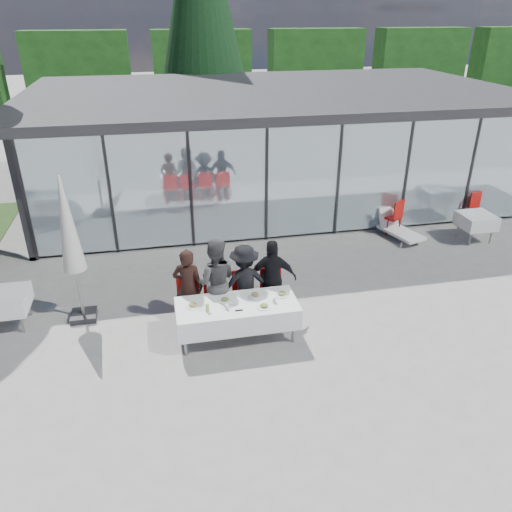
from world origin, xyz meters
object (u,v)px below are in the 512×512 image
(plate_b, at_px, (225,300))
(spare_table_left, at_px, (5,302))
(spare_chair_b, at_px, (395,215))
(diner_chair_b, at_px, (216,295))
(diner_c, at_px, (244,282))
(market_umbrella, at_px, (69,233))
(diner_a, at_px, (188,287))
(folded_eyeglasses, at_px, (239,310))
(lounger, at_px, (397,228))
(juice_bottle, at_px, (207,308))
(diner_d, at_px, (273,278))
(plate_d, at_px, (282,294))
(diner_chair_d, at_px, (272,289))
(spare_chair_a, at_px, (477,208))
(plate_a, at_px, (193,305))
(diner_b, at_px, (215,281))
(plate_extra, at_px, (264,306))
(diner_chair_a, at_px, (189,298))
(dining_table, at_px, (237,313))
(diner_chair_c, at_px, (244,292))
(plate_c, at_px, (255,295))
(spare_table_right, at_px, (476,221))

(plate_b, xyz_separation_m, spare_table_left, (-4.14, 1.17, -0.22))
(spare_table_left, bearing_deg, plate_b, -15.74)
(spare_chair_b, bearing_deg, diner_chair_b, -149.06)
(diner_c, bearing_deg, market_umbrella, -15.69)
(diner_a, relative_size, diner_chair_b, 1.65)
(folded_eyeglasses, bearing_deg, lounger, 38.06)
(juice_bottle, bearing_deg, plate_b, 38.39)
(diner_d, xyz_separation_m, juice_bottle, (-1.40, -0.85, 0.01))
(plate_d, bearing_deg, plate_b, 179.96)
(diner_c, relative_size, plate_b, 5.79)
(juice_bottle, distance_m, market_umbrella, 2.98)
(diner_d, bearing_deg, lounger, -132.72)
(diner_chair_d, distance_m, spare_chair_a, 7.55)
(diner_chair_b, distance_m, plate_a, 0.87)
(diner_b, relative_size, lounger, 1.22)
(diner_a, height_order, juice_bottle, diner_a)
(plate_extra, relative_size, spare_chair_b, 0.28)
(plate_b, relative_size, folded_eyeglasses, 1.96)
(diner_chair_b, bearing_deg, diner_chair_d, 0.00)
(diner_chair_a, relative_size, lounger, 0.67)
(dining_table, bearing_deg, diner_chair_a, 138.08)
(diner_chair_b, xyz_separation_m, juice_bottle, (-0.25, -0.90, 0.29))
(diner_chair_b, distance_m, juice_bottle, 0.98)
(spare_chair_a, bearing_deg, diner_chair_d, -154.39)
(juice_bottle, relative_size, spare_chair_b, 0.15)
(diner_a, relative_size, diner_d, 0.99)
(dining_table, relative_size, plate_b, 8.26)
(diner_chair_b, distance_m, diner_c, 0.63)
(diner_chair_c, relative_size, plate_c, 3.56)
(diner_d, relative_size, spare_chair_b, 1.67)
(diner_chair_d, xyz_separation_m, spare_chair_a, (6.81, 3.26, 0.00))
(diner_chair_b, height_order, plate_b, diner_chair_b)
(dining_table, height_order, spare_chair_b, spare_chair_b)
(diner_b, bearing_deg, diner_chair_b, -78.88)
(dining_table, height_order, juice_bottle, juice_bottle)
(diner_chair_d, distance_m, market_umbrella, 4.06)
(diner_chair_a, relative_size, diner_b, 0.55)
(dining_table, bearing_deg, diner_c, 68.54)
(spare_table_right, relative_size, market_umbrella, 0.29)
(diner_chair_a, bearing_deg, lounger, 26.82)
(diner_d, relative_size, spare_table_right, 1.90)
(dining_table, bearing_deg, plate_extra, -25.58)
(diner_c, xyz_separation_m, spare_chair_a, (7.38, 3.32, -0.25))
(plate_d, distance_m, spare_table_right, 6.82)
(dining_table, xyz_separation_m, spare_chair_b, (5.09, 3.99, -0.00))
(plate_extra, height_order, folded_eyeglasses, plate_extra)
(diner_d, distance_m, spare_chair_b, 5.38)
(spare_chair_a, bearing_deg, spare_chair_b, -179.40)
(diner_a, height_order, plate_b, diner_a)
(dining_table, height_order, spare_chair_a, spare_chair_a)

